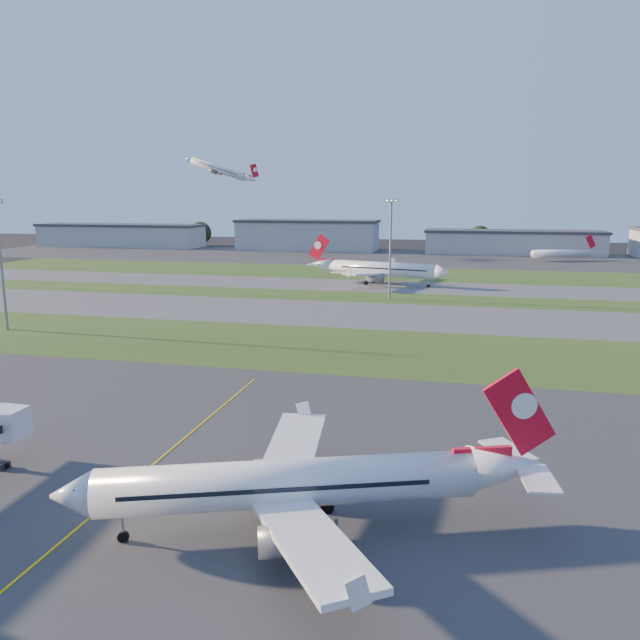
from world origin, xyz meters
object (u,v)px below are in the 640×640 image
(light_mast_west, at_px, (0,256))
(light_mast_centre, at_px, (390,242))
(airliner_taxiing, at_px, (381,269))
(airliner_parked, at_px, (293,484))
(mini_jet_near, at_px, (562,253))

(light_mast_west, height_order, light_mast_centre, same)
(airliner_taxiing, relative_size, light_mast_west, 1.62)
(airliner_parked, xyz_separation_m, airliner_taxiing, (-13.03, 144.73, 0.64))
(airliner_parked, relative_size, airliner_taxiing, 0.84)
(airliner_taxiing, bearing_deg, light_mast_west, 66.67)
(light_mast_west, distance_m, light_mast_centre, 89.64)
(airliner_parked, relative_size, mini_jet_near, 1.29)
(airliner_taxiing, xyz_separation_m, mini_jet_near, (64.05, 89.90, -1.37))
(airliner_parked, bearing_deg, airliner_taxiing, 74.73)
(airliner_taxiing, bearing_deg, light_mast_centre, 116.51)
(mini_jet_near, relative_size, light_mast_west, 1.05)
(light_mast_west, bearing_deg, airliner_parked, -38.46)
(airliner_parked, distance_m, light_mast_centre, 117.78)
(light_mast_west, xyz_separation_m, light_mast_centre, (70.00, 56.00, 0.00))
(mini_jet_near, height_order, light_mast_west, light_mast_west)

